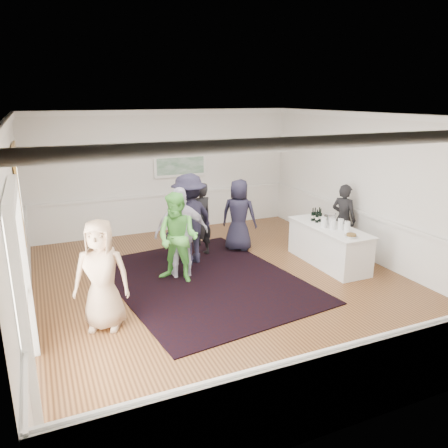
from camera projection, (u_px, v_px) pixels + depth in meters
name	position (u px, v px, depth m)	size (l,w,h in m)	color
floor	(227.00, 285.00, 8.45)	(8.00, 8.00, 0.00)	brown
ceiling	(227.00, 115.00, 7.56)	(7.00, 8.00, 0.02)	white
wall_left	(18.00, 227.00, 6.66)	(0.02, 8.00, 3.20)	white
wall_right	(376.00, 189.00, 9.35)	(0.02, 8.00, 3.20)	white
wall_back	(165.00, 172.00, 11.52)	(7.00, 0.02, 3.20)	white
wall_front	(384.00, 290.00, 4.49)	(7.00, 0.02, 3.20)	white
wainscoting	(227.00, 261.00, 8.31)	(7.00, 8.00, 1.00)	white
mirror	(20.00, 196.00, 7.77)	(0.05, 1.25, 1.85)	#BD8837
doorway	(22.00, 284.00, 5.06)	(0.10, 1.78, 2.56)	white
landscape_painting	(180.00, 164.00, 11.58)	(1.44, 0.06, 0.66)	white
area_rug	(205.00, 280.00, 8.64)	(3.32, 4.36, 0.02)	black
serving_table	(329.00, 245.00, 9.42)	(0.80, 2.09, 0.84)	white
bartender	(343.00, 219.00, 9.99)	(0.59, 0.39, 1.62)	black
guest_tan	(102.00, 275.00, 6.68)	(0.86, 0.56, 1.77)	tan
guest_green	(178.00, 238.00, 8.41)	(0.86, 0.67, 1.77)	#61C950
guest_lilac	(182.00, 233.00, 8.62)	(1.08, 0.45, 1.84)	silver
guest_dark_a	(189.00, 220.00, 9.27)	(1.28, 0.73, 1.98)	black
guest_dark_b	(200.00, 220.00, 9.78)	(0.62, 0.41, 1.70)	black
guest_navy	(239.00, 215.00, 10.16)	(0.83, 0.54, 1.70)	black
wine_bottles	(317.00, 214.00, 9.67)	(0.25, 0.23, 0.31)	black
juice_pitchers	(336.00, 224.00, 9.05)	(0.35, 0.58, 0.24)	#7EA83C
ice_bucket	(330.00, 219.00, 9.44)	(0.26, 0.26, 0.24)	silver
nut_bowl	(351.00, 236.00, 8.56)	(0.25, 0.25, 0.08)	white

